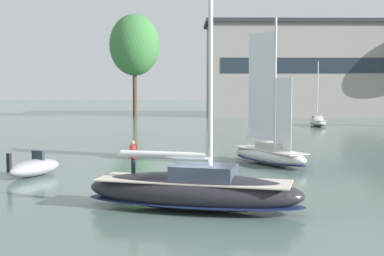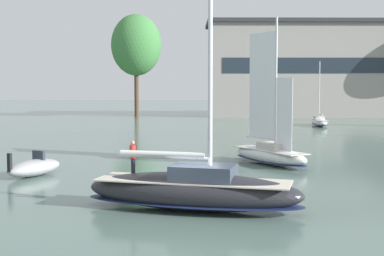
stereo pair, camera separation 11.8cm
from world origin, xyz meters
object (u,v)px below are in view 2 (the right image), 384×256
(tree_shore_left, at_px, (136,45))
(sailboat_moored_far_slip, at_px, (319,122))
(sailboat_moored_outer_mooring, at_px, (270,152))
(sailboat_main, at_px, (193,189))
(motor_tender, at_px, (34,167))

(tree_shore_left, height_order, sailboat_moored_far_slip, tree_shore_left)
(tree_shore_left, relative_size, sailboat_moored_outer_mooring, 1.78)
(sailboat_main, height_order, motor_tender, sailboat_main)
(sailboat_main, distance_m, sailboat_moored_far_slip, 55.96)
(tree_shore_left, distance_m, motor_tender, 66.87)
(sailboat_main, height_order, sailboat_moored_outer_mooring, sailboat_main)
(tree_shore_left, distance_m, sailboat_main, 76.83)
(sailboat_moored_far_slip, height_order, motor_tender, sailboat_moored_far_slip)
(sailboat_main, relative_size, sailboat_moored_outer_mooring, 1.33)
(tree_shore_left, bearing_deg, motor_tender, -90.49)
(sailboat_moored_far_slip, relative_size, sailboat_moored_outer_mooring, 0.88)
(sailboat_moored_far_slip, bearing_deg, motor_tender, -124.12)
(sailboat_moored_far_slip, bearing_deg, tree_shore_left, 141.66)
(motor_tender, bearing_deg, sailboat_main, -43.52)
(sailboat_moored_far_slip, relative_size, motor_tender, 1.97)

